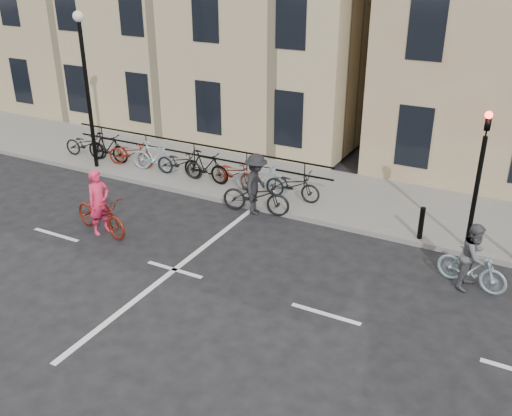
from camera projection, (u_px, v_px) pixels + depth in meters
The scene contains 9 objects.
ground at pixel (175, 270), 14.09m from camera, with size 120.00×120.00×0.00m, color black.
sidewalk at pixel (181, 166), 20.58m from camera, with size 46.00×4.00×0.15m, color slate.
traffic_light at pixel (481, 164), 13.91m from camera, with size 0.18×0.30×3.90m.
lamp_post at pixel (85, 72), 18.94m from camera, with size 0.36×0.36×5.28m.
bollard_east at pixel (421, 223), 15.12m from camera, with size 0.14×0.14×0.90m, color black.
parked_bikes at pixel (180, 162), 19.28m from camera, with size 10.40×1.23×1.05m.
cyclist_pink at pixel (100, 211), 15.70m from camera, with size 2.18×1.14×1.84m.
cyclist_grey at pixel (473, 262), 13.14m from camera, with size 1.73×0.91×1.61m.
cyclist_dark at pixel (256, 190), 16.83m from camera, with size 2.16×1.29×1.85m.
Camera 1 is at (7.49, -9.80, 7.27)m, focal length 40.00 mm.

